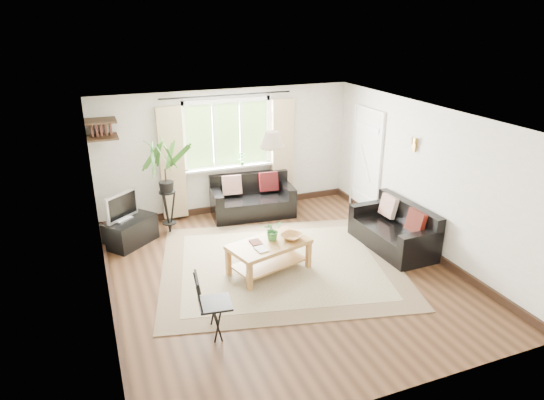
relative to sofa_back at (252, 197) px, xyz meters
name	(u,v)px	position (x,y,z in m)	size (l,w,h in m)	color
floor	(282,273)	(-0.34, -2.30, -0.37)	(5.50, 5.50, 0.00)	black
ceiling	(283,117)	(-0.34, -2.30, 2.03)	(5.50, 5.50, 0.00)	white
wall_back	(227,152)	(-0.34, 0.45, 0.83)	(5.00, 0.02, 2.40)	beige
wall_front	(394,297)	(-0.34, -5.05, 0.83)	(5.00, 0.02, 2.40)	beige
wall_left	(100,226)	(-2.84, -2.30, 0.83)	(0.02, 5.50, 2.40)	beige
wall_right	(425,179)	(2.16, -2.30, 0.83)	(0.02, 5.50, 2.40)	beige
rug	(280,265)	(-0.27, -2.07, -0.36)	(3.67, 3.15, 0.02)	#BEB493
window	(227,134)	(-0.34, 0.41, 1.18)	(2.50, 0.16, 2.16)	white
door	(366,163)	(2.13, -0.60, 0.63)	(0.06, 0.96, 2.06)	silver
corner_shelf	(101,129)	(-2.59, 0.20, 1.52)	(0.50, 0.50, 0.34)	black
pendant_lamp	(272,136)	(-0.34, -1.90, 1.68)	(0.36, 0.36, 0.54)	beige
wall_sconce	(413,143)	(2.09, -2.00, 1.37)	(0.12, 0.12, 0.28)	beige
sofa_back	(252,197)	(0.00, 0.00, 0.00)	(1.57, 0.78, 0.74)	black
sofa_right	(393,228)	(1.71, -2.19, -0.01)	(0.77, 1.54, 0.73)	black
coffee_table	(269,257)	(-0.51, -2.19, -0.12)	(1.20, 0.66, 0.49)	olive
table_plant	(273,230)	(-0.41, -2.11, 0.28)	(0.28, 0.24, 0.30)	#2F702C
bowl	(292,237)	(-0.14, -2.20, 0.16)	(0.32, 0.32, 0.08)	olive
book_a	(257,250)	(-0.77, -2.38, 0.13)	(0.16, 0.21, 0.02)	silver
book_b	(251,243)	(-0.77, -2.13, 0.14)	(0.16, 0.21, 0.02)	#592E23
tv_stand	(131,231)	(-2.35, -0.43, -0.14)	(0.86, 0.48, 0.46)	black
tv	(122,206)	(-2.45, -0.43, 0.34)	(0.66, 0.22, 0.50)	#A5A5AA
palm_stand	(167,188)	(-1.66, -0.21, 0.48)	(0.66, 0.66, 1.70)	black
folding_chair	(215,304)	(-1.67, -3.38, 0.05)	(0.43, 0.43, 0.83)	black
sill_plant	(242,159)	(-0.09, 0.33, 0.70)	(0.14, 0.10, 0.27)	#2D6023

